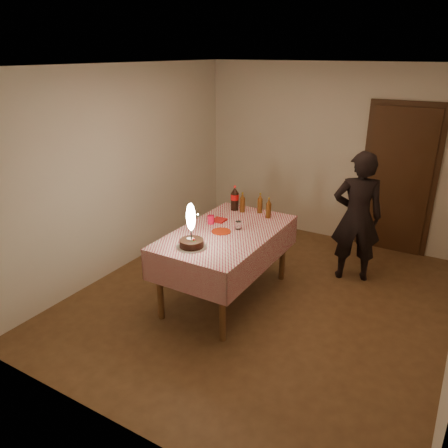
{
  "coord_description": "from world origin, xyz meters",
  "views": [
    {
      "loc": [
        1.89,
        -4.07,
        2.73
      ],
      "look_at": [
        -0.38,
        -0.22,
        0.95
      ],
      "focal_mm": 35.0,
      "sensor_mm": 36.0,
      "label": 1
    }
  ],
  "objects": [
    {
      "name": "amber_bottle_mid",
      "position": [
        -0.33,
        0.57,
        0.96
      ],
      "size": [
        0.06,
        0.06,
        0.26
      ],
      "color": "#5A300F",
      "rests_on": "dining_table"
    },
    {
      "name": "clear_cup",
      "position": [
        -0.3,
        -0.04,
        0.89
      ],
      "size": [
        0.07,
        0.07,
        0.09
      ],
      "primitive_type": "cylinder",
      "color": "white",
      "rests_on": "dining_table"
    },
    {
      "name": "photographer",
      "position": [
        0.75,
        1.08,
        0.83
      ],
      "size": [
        0.71,
        0.59,
        1.65
      ],
      "color": "black",
      "rests_on": "ground"
    },
    {
      "name": "dining_table",
      "position": [
        -0.38,
        -0.17,
        0.73
      ],
      "size": [
        1.02,
        1.72,
        0.85
      ],
      "color": "brown",
      "rests_on": "ground"
    },
    {
      "name": "amber_bottle_left",
      "position": [
        -0.53,
        0.48,
        0.96
      ],
      "size": [
        0.06,
        0.06,
        0.26
      ],
      "color": "#5A300F",
      "rests_on": "dining_table"
    },
    {
      "name": "red_cup",
      "position": [
        -0.65,
        -0.06,
        0.9
      ],
      "size": [
        0.08,
        0.08,
        0.1
      ],
      "primitive_type": "cylinder",
      "color": "red",
      "rests_on": "dining_table"
    },
    {
      "name": "napkin_stack",
      "position": [
        -0.62,
        0.06,
        0.86
      ],
      "size": [
        0.15,
        0.15,
        0.02
      ],
      "primitive_type": "cube",
      "color": "#AA1613",
      "rests_on": "dining_table"
    },
    {
      "name": "cola_bottle",
      "position": [
        -0.65,
        0.5,
        1.0
      ],
      "size": [
        0.1,
        0.1,
        0.32
      ],
      "color": "black",
      "rests_on": "dining_table"
    },
    {
      "name": "room_shell",
      "position": [
        0.03,
        0.08,
        1.65
      ],
      "size": [
        4.04,
        4.54,
        2.62
      ],
      "color": "beige",
      "rests_on": "ground"
    },
    {
      "name": "birthday_cake",
      "position": [
        -0.48,
        -0.71,
        0.98
      ],
      "size": [
        0.31,
        0.31,
        0.48
      ],
      "color": "white",
      "rests_on": "dining_table"
    },
    {
      "name": "ground",
      "position": [
        0.0,
        0.0,
        0.0
      ],
      "size": [
        4.0,
        4.5,
        0.01
      ],
      "primitive_type": "cube",
      "color": "brown",
      "rests_on": "ground"
    },
    {
      "name": "amber_bottle_right",
      "position": [
        -0.16,
        0.46,
        0.96
      ],
      "size": [
        0.06,
        0.06,
        0.26
      ],
      "color": "#5A300F",
      "rests_on": "dining_table"
    },
    {
      "name": "red_plate",
      "position": [
        -0.43,
        -0.21,
        0.85
      ],
      "size": [
        0.22,
        0.22,
        0.01
      ],
      "primitive_type": "cylinder",
      "color": "#AE260C",
      "rests_on": "dining_table"
    }
  ]
}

